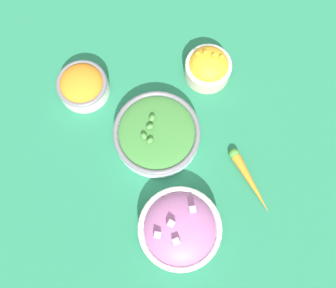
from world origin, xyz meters
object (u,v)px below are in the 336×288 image
object	(u,v)px
bowl_red_onion	(180,229)
loose_carrot	(249,178)
bowl_squash	(208,67)
bowl_broccoli	(157,133)
bowl_carrots	(82,85)

from	to	relation	value
bowl_red_onion	loose_carrot	xyz separation A→B (m)	(-0.05, 0.19, -0.03)
bowl_red_onion	bowl_squash	bearing A→B (deg)	148.87
bowl_red_onion	bowl_squash	world-z (taller)	bowl_red_onion
bowl_broccoli	bowl_squash	xyz separation A→B (m)	(-0.11, 0.17, 0.01)
loose_carrot	bowl_red_onion	bearing A→B (deg)	-82.37
bowl_red_onion	bowl_carrots	bearing A→B (deg)	-166.04
bowl_squash	bowl_carrots	world-z (taller)	bowl_squash
bowl_broccoli	loose_carrot	xyz separation A→B (m)	(0.17, 0.16, -0.02)
bowl_broccoli	bowl_carrots	size ratio (longest dim) A/B	1.64
loose_carrot	bowl_squash	bearing A→B (deg)	170.37
bowl_broccoli	bowl_red_onion	bearing A→B (deg)	-7.12
bowl_carrots	loose_carrot	xyz separation A→B (m)	(0.34, 0.29, -0.02)
bowl_squash	loose_carrot	distance (m)	0.28
bowl_broccoli	bowl_squash	size ratio (longest dim) A/B	1.79
bowl_broccoli	loose_carrot	size ratio (longest dim) A/B	1.23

